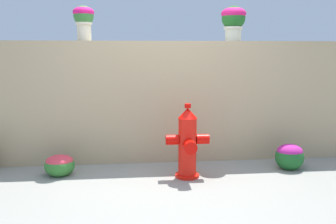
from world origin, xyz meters
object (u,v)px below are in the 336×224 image
(potted_plant_1, at_px, (84,18))
(flower_bush_left, at_px, (290,155))
(potted_plant_2, at_px, (233,19))
(flower_bush_right, at_px, (60,164))
(fire_hydrant, at_px, (188,144))

(potted_plant_1, height_order, flower_bush_left, potted_plant_1)
(potted_plant_2, distance_m, flower_bush_right, 2.95)
(flower_bush_right, bearing_deg, fire_hydrant, -8.16)
(potted_plant_1, height_order, fire_hydrant, potted_plant_1)
(potted_plant_1, relative_size, flower_bush_right, 1.24)
(potted_plant_2, relative_size, flower_bush_left, 1.28)
(potted_plant_1, xyz_separation_m, flower_bush_left, (2.61, -0.61, -1.74))
(flower_bush_right, bearing_deg, potted_plant_1, 62.66)
(fire_hydrant, relative_size, flower_bush_left, 2.45)
(flower_bush_left, bearing_deg, potted_plant_1, 166.96)
(flower_bush_right, bearing_deg, flower_bush_left, -0.94)
(potted_plant_2, bearing_deg, flower_bush_left, -44.58)
(potted_plant_1, relative_size, potted_plant_2, 0.96)
(potted_plant_1, distance_m, flower_bush_right, 1.89)
(potted_plant_2, height_order, fire_hydrant, potted_plant_2)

